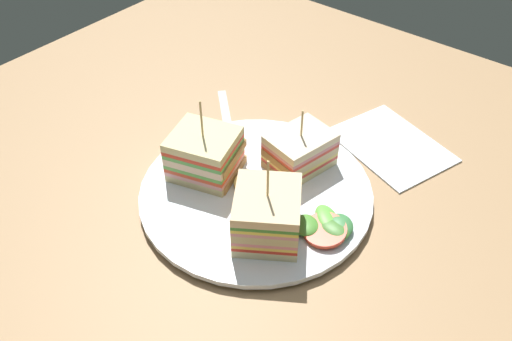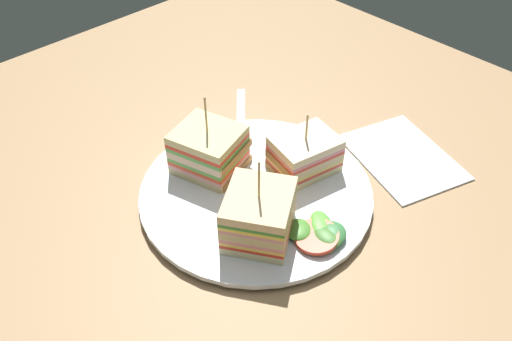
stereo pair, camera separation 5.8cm
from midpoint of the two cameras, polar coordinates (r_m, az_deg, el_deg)
ground_plane at (r=64.67cm, az=2.57°, el=-3.47°), size 101.97×97.48×1.80cm
plate at (r=63.51cm, az=2.62°, el=-2.44°), size 27.64×27.64×1.21cm
sandwich_wedge_0 at (r=56.36cm, az=3.27°, el=-4.92°), size 9.86×10.09×10.39cm
sandwich_wedge_1 at (r=64.80cm, az=7.74°, el=1.60°), size 7.23×8.65×8.26cm
sandwich_wedge_2 at (r=64.15cm, az=-2.48°, el=2.08°), size 9.28×8.76×10.45cm
chip_pile at (r=62.45cm, az=3.01°, el=-1.83°), size 6.89×6.50×1.57cm
salad_garnish at (r=58.48cm, az=9.78°, el=-6.69°), size 7.31×6.77×1.44cm
spoon at (r=72.73cm, az=0.63°, el=4.05°), size 12.14×11.42×1.00cm
napkin at (r=72.42cm, az=17.65°, el=1.37°), size 17.41×15.12×0.50cm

